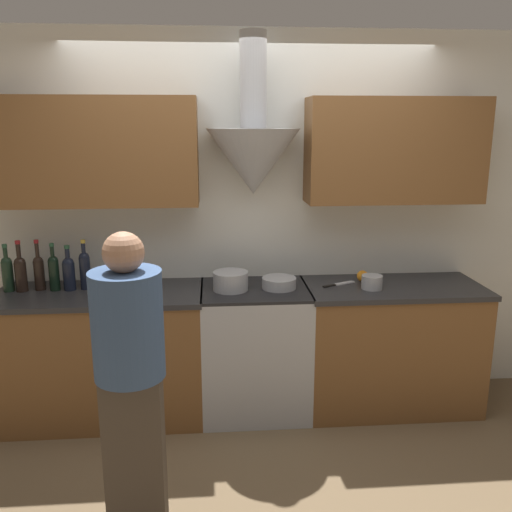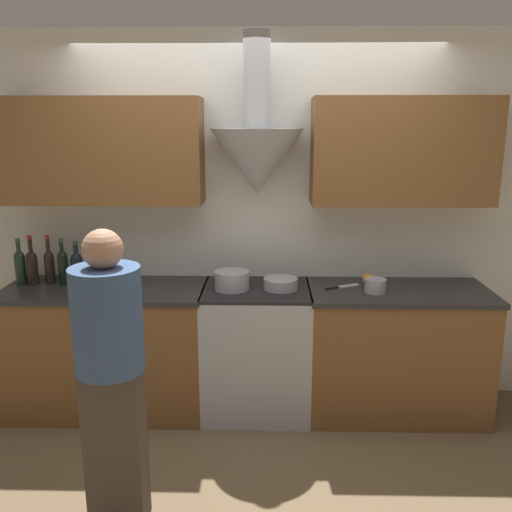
# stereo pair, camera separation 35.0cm
# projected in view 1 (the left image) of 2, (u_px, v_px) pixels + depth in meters

# --- Properties ---
(ground_plane) EXTENTS (12.00, 12.00, 0.00)m
(ground_plane) POSITION_uv_depth(u_px,v_px,m) (259.00, 433.00, 3.55)
(ground_plane) COLOR brown
(wall_back) EXTENTS (8.40, 0.62, 2.60)m
(wall_back) POSITION_uv_depth(u_px,v_px,m) (248.00, 197.00, 3.78)
(wall_back) COLOR silver
(wall_back) RESTS_ON ground_plane
(counter_left) EXTENTS (1.37, 0.62, 0.89)m
(counter_left) POSITION_uv_depth(u_px,v_px,m) (103.00, 354.00, 3.69)
(counter_left) COLOR brown
(counter_left) RESTS_ON ground_plane
(counter_right) EXTENTS (1.22, 0.62, 0.89)m
(counter_right) POSITION_uv_depth(u_px,v_px,m) (390.00, 345.00, 3.84)
(counter_right) COLOR brown
(counter_right) RESTS_ON ground_plane
(stove_range) EXTENTS (0.73, 0.60, 0.89)m
(stove_range) POSITION_uv_depth(u_px,v_px,m) (255.00, 349.00, 3.77)
(stove_range) COLOR #A8AAAF
(stove_range) RESTS_ON ground_plane
(wine_bottle_0) EXTENTS (0.07, 0.07, 0.32)m
(wine_bottle_0) POSITION_uv_depth(u_px,v_px,m) (7.00, 272.00, 3.57)
(wine_bottle_0) COLOR black
(wine_bottle_0) RESTS_ON counter_left
(wine_bottle_1) EXTENTS (0.08, 0.08, 0.34)m
(wine_bottle_1) POSITION_uv_depth(u_px,v_px,m) (21.00, 272.00, 3.57)
(wine_bottle_1) COLOR black
(wine_bottle_1) RESTS_ON counter_left
(wine_bottle_2) EXTENTS (0.07, 0.07, 0.34)m
(wine_bottle_2) POSITION_uv_depth(u_px,v_px,m) (39.00, 271.00, 3.60)
(wine_bottle_2) COLOR black
(wine_bottle_2) RESTS_ON counter_left
(wine_bottle_3) EXTENTS (0.07, 0.07, 0.32)m
(wine_bottle_3) POSITION_uv_depth(u_px,v_px,m) (54.00, 271.00, 3.59)
(wine_bottle_3) COLOR black
(wine_bottle_3) RESTS_ON counter_left
(wine_bottle_4) EXTENTS (0.08, 0.08, 0.31)m
(wine_bottle_4) POSITION_uv_depth(u_px,v_px,m) (69.00, 272.00, 3.60)
(wine_bottle_4) COLOR black
(wine_bottle_4) RESTS_ON counter_left
(wine_bottle_5) EXTENTS (0.07, 0.07, 0.34)m
(wine_bottle_5) POSITION_uv_depth(u_px,v_px,m) (85.00, 268.00, 3.62)
(wine_bottle_5) COLOR black
(wine_bottle_5) RESTS_ON counter_left
(stock_pot) EXTENTS (0.23, 0.23, 0.13)m
(stock_pot) POSITION_uv_depth(u_px,v_px,m) (231.00, 281.00, 3.62)
(stock_pot) COLOR #A8AAAF
(stock_pot) RESTS_ON stove_range
(mixing_bowl) EXTENTS (0.23, 0.23, 0.07)m
(mixing_bowl) POSITION_uv_depth(u_px,v_px,m) (279.00, 283.00, 3.66)
(mixing_bowl) COLOR #A8AAAF
(mixing_bowl) RESTS_ON stove_range
(orange_fruit) EXTENTS (0.08, 0.08, 0.08)m
(orange_fruit) POSITION_uv_depth(u_px,v_px,m) (362.00, 276.00, 3.82)
(orange_fruit) COLOR orange
(orange_fruit) RESTS_ON counter_right
(saucepan) EXTENTS (0.14, 0.14, 0.09)m
(saucepan) POSITION_uv_depth(u_px,v_px,m) (372.00, 282.00, 3.65)
(saucepan) COLOR #A8AAAF
(saucepan) RESTS_ON counter_right
(chefs_knife) EXTENTS (0.25, 0.14, 0.01)m
(chefs_knife) POSITION_uv_depth(u_px,v_px,m) (339.00, 284.00, 3.75)
(chefs_knife) COLOR silver
(chefs_knife) RESTS_ON counter_right
(person_foreground_left) EXTENTS (0.33, 0.33, 1.52)m
(person_foreground_left) POSITION_uv_depth(u_px,v_px,m) (131.00, 376.00, 2.52)
(person_foreground_left) COLOR #473D33
(person_foreground_left) RESTS_ON ground_plane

